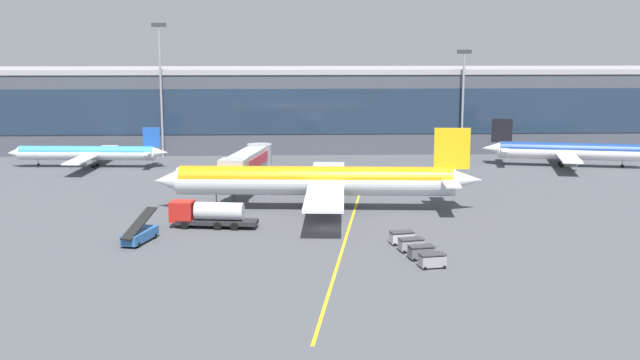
{
  "coord_description": "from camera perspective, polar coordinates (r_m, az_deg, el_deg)",
  "views": [
    {
      "loc": [
        -4.4,
        -94.53,
        23.18
      ],
      "look_at": [
        -0.56,
        8.9,
        4.5
      ],
      "focal_mm": 44.36,
      "sensor_mm": 36.0,
      "label": 1
    }
  ],
  "objects": [
    {
      "name": "baggage_cart_0",
      "position": [
        81.88,
        8.1,
        -5.75
      ],
      "size": [
        2.89,
        2.05,
        1.48
      ],
      "color": "gray",
      "rests_on": "ground_plane"
    },
    {
      "name": "terminal_building",
      "position": [
        168.23,
        4.05,
        5.2
      ],
      "size": [
        200.74,
        21.22,
        16.97
      ],
      "color": "#424751",
      "rests_on": "ground_plane"
    },
    {
      "name": "apron_light_mast_0",
      "position": [
        156.9,
        -11.42,
        7.05
      ],
      "size": [
        2.8,
        0.5,
        25.99
      ],
      "color": "gray",
      "rests_on": "ground_plane"
    },
    {
      "name": "apron_light_mast_2",
      "position": [
        158.7,
        10.28,
        6.17
      ],
      "size": [
        2.8,
        0.5,
        20.89
      ],
      "color": "gray",
      "rests_on": "ground_plane"
    },
    {
      "name": "belt_loader",
      "position": [
        93.03,
        -12.87,
        -3.83
      ],
      "size": [
        3.49,
        7.0,
        3.49
      ],
      "color": "#285B9E",
      "rests_on": "ground_plane"
    },
    {
      "name": "baggage_cart_1",
      "position": [
        84.76,
        7.32,
        -5.18
      ],
      "size": [
        2.89,
        2.05,
        1.48
      ],
      "color": "#595B60",
      "rests_on": "ground_plane"
    },
    {
      "name": "fuel_tanker",
      "position": [
        98.68,
        -8.09,
        -2.42
      ],
      "size": [
        11.04,
        3.94,
        3.25
      ],
      "color": "#232326",
      "rests_on": "ground_plane"
    },
    {
      "name": "baggage_cart_3",
      "position": [
        90.58,
        5.92,
        -4.14
      ],
      "size": [
        2.89,
        2.05,
        1.48
      ],
      "color": "#B2B7BC",
      "rests_on": "ground_plane"
    },
    {
      "name": "jet_bridge",
      "position": [
        117.74,
        -5.19,
        1.32
      ],
      "size": [
        7.08,
        18.74,
        6.75
      ],
      "color": "#B2B7BC",
      "rests_on": "ground_plane"
    },
    {
      "name": "commuter_jet_near",
      "position": [
        148.89,
        -16.41,
        1.88
      ],
      "size": [
        29.4,
        23.46,
        7.34
      ],
      "color": "silver",
      "rests_on": "ground_plane"
    },
    {
      "name": "apron_lead_in_line",
      "position": [
        99.55,
        2.18,
        -3.24
      ],
      "size": [
        11.97,
        79.19,
        0.01
      ],
      "primitive_type": "cube",
      "rotation": [
        0.0,
        0.0,
        -0.15
      ],
      "color": "yellow",
      "rests_on": "ground_plane"
    },
    {
      "name": "main_airliner",
      "position": [
        107.19,
        -0.18,
        -0.05
      ],
      "size": [
        44.66,
        35.61,
        11.3
      ],
      "color": "silver",
      "rests_on": "ground_plane"
    },
    {
      "name": "baggage_cart_2",
      "position": [
        87.66,
        6.6,
        -4.64
      ],
      "size": [
        2.89,
        2.05,
        1.48
      ],
      "color": "gray",
      "rests_on": "ground_plane"
    },
    {
      "name": "ground_plane",
      "position": [
        97.43,
        0.52,
        -3.53
      ],
      "size": [
        700.0,
        700.0,
        0.0
      ],
      "primitive_type": "plane",
      "color": "#47494F"
    },
    {
      "name": "commuter_jet_far",
      "position": [
        150.49,
        17.52,
        2.01
      ],
      "size": [
        30.71,
        24.47,
        8.56
      ],
      "color": "white",
      "rests_on": "ground_plane"
    }
  ]
}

